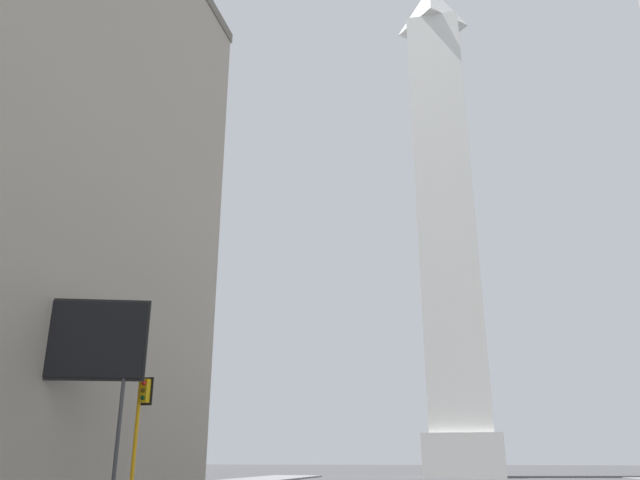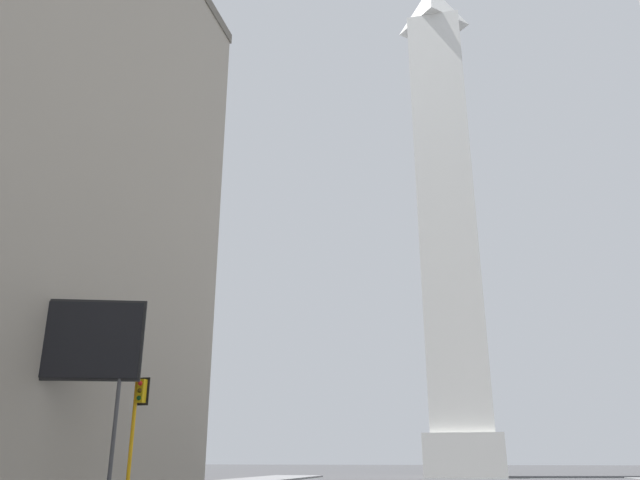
# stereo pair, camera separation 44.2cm
# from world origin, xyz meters

# --- Properties ---
(obelisk) EXTENTS (7.91, 7.91, 61.24)m
(obelisk) POSITION_xyz_m (0.00, 66.92, 29.56)
(obelisk) COLOR silver
(obelisk) RESTS_ON ground_plane
(traffic_light_mid_left) EXTENTS (0.79, 0.51, 5.52)m
(traffic_light_mid_left) POSITION_xyz_m (-14.24, 25.93, 3.64)
(traffic_light_mid_left) COLOR orange
(traffic_light_mid_left) RESTS_ON ground_plane
(billboard_sign) EXTENTS (5.17, 1.94, 8.74)m
(billboard_sign) POSITION_xyz_m (-15.76, 23.18, 6.68)
(billboard_sign) COLOR #3F3F42
(billboard_sign) RESTS_ON ground_plane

